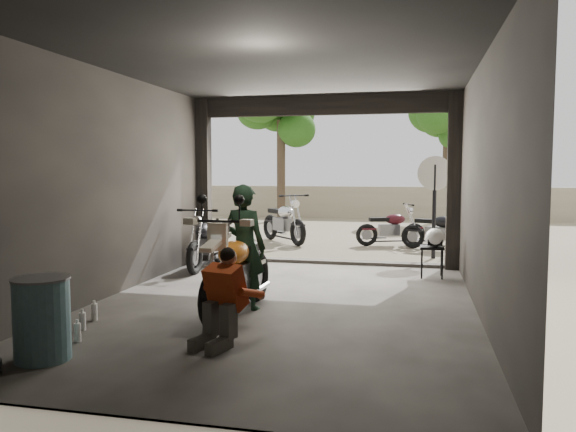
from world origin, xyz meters
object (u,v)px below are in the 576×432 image
at_px(main_bike, 238,265).
at_px(stool, 432,251).
at_px(outside_bike_b, 391,225).
at_px(outside_bike_c, 439,228).
at_px(rider, 244,247).
at_px(oil_drum, 42,320).
at_px(outside_bike_a, 283,218).
at_px(left_bike, 207,238).
at_px(mechanic, 220,300).
at_px(helmet, 435,237).
at_px(sign_post, 435,191).

xyz_separation_m(main_bike, stool, (2.44, 2.97, -0.17)).
bearing_deg(outside_bike_b, outside_bike_c, -139.45).
height_order(main_bike, rider, rider).
height_order(main_bike, oil_drum, main_bike).
xyz_separation_m(outside_bike_c, rider, (-2.67, -6.12, 0.30)).
height_order(outside_bike_b, rider, rider).
bearing_deg(outside_bike_a, outside_bike_c, -49.93).
distance_m(left_bike, outside_bike_a, 3.92).
xyz_separation_m(left_bike, oil_drum, (0.30, -5.10, -0.17)).
height_order(left_bike, outside_bike_b, left_bike).
bearing_deg(left_bike, oil_drum, -88.20).
xyz_separation_m(outside_bike_c, stool, (-0.24, -3.40, -0.05)).
bearing_deg(left_bike, stool, -2.28).
relative_size(main_bike, mechanic, 1.95).
height_order(outside_bike_a, outside_bike_c, outside_bike_a).
xyz_separation_m(outside_bike_b, rider, (-1.58, -6.71, 0.31)).
height_order(left_bike, mechanic, left_bike).
height_order(outside_bike_c, helmet, outside_bike_c).
distance_m(main_bike, outside_bike_a, 6.98).
bearing_deg(outside_bike_c, main_bike, 176.82).
height_order(rider, stool, rider).
bearing_deg(outside_bike_a, main_bike, -123.23).
bearing_deg(sign_post, outside_bike_b, 116.11).
bearing_deg(outside_bike_a, mechanic, -123.00).
bearing_deg(helmet, outside_bike_b, 125.00).
height_order(main_bike, outside_bike_a, main_bike).
bearing_deg(helmet, stool, 160.48).
height_order(rider, mechanic, rider).
relative_size(main_bike, outside_bike_b, 1.27).
xyz_separation_m(outside_bike_c, oil_drum, (-3.94, -8.45, -0.12)).
height_order(mechanic, sign_post, sign_post).
bearing_deg(sign_post, rider, -118.64).
height_order(mechanic, oil_drum, mechanic).
bearing_deg(outside_bike_c, left_bike, 147.95).
bearing_deg(mechanic, stool, 78.67).
relative_size(outside_bike_a, mechanic, 1.86).
bearing_deg(stool, outside_bike_c, 85.89).
relative_size(left_bike, sign_post, 0.80).
xyz_separation_m(left_bike, sign_post, (4.09, 2.14, 0.82)).
bearing_deg(stool, helmet, -42.04).
height_order(outside_bike_a, mechanic, outside_bike_a).
bearing_deg(oil_drum, mechanic, 27.79).
bearing_deg(stool, rider, -131.66).
distance_m(main_bike, stool, 3.85).
bearing_deg(sign_post, left_bike, -153.89).
xyz_separation_m(left_bike, outside_bike_a, (0.52, 3.88, 0.05)).
xyz_separation_m(main_bike, outside_bike_a, (-1.04, 6.90, -0.02)).
bearing_deg(stool, oil_drum, -126.17).
bearing_deg(outside_bike_a, oil_drum, -133.18).
relative_size(main_bike, outside_bike_c, 1.24).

